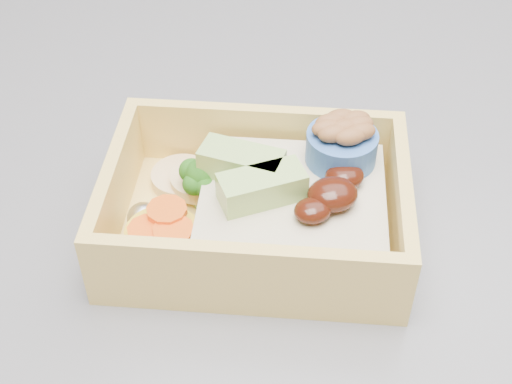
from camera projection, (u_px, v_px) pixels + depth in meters
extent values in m
cube|color=#E8C15F|center=(256.00, 228.00, 0.39)|extent=(0.19, 0.16, 0.01)
cube|color=#E8C15F|center=(264.00, 135.00, 0.42)|extent=(0.15, 0.06, 0.04)
cube|color=#E8C15F|center=(246.00, 276.00, 0.34)|extent=(0.15, 0.06, 0.04)
cube|color=#E8C15F|center=(400.00, 207.00, 0.37)|extent=(0.04, 0.10, 0.04)
cube|color=#E8C15F|center=(115.00, 190.00, 0.38)|extent=(0.04, 0.10, 0.04)
cube|color=tan|center=(292.00, 210.00, 0.38)|extent=(0.12, 0.12, 0.02)
ellipsoid|color=black|center=(333.00, 194.00, 0.36)|extent=(0.03, 0.03, 0.01)
ellipsoid|color=black|center=(344.00, 176.00, 0.37)|extent=(0.03, 0.02, 0.01)
ellipsoid|color=black|center=(313.00, 210.00, 0.36)|extent=(0.02, 0.02, 0.01)
cube|color=#9BC366|center=(262.00, 187.00, 0.36)|extent=(0.05, 0.02, 0.02)
cube|color=#9BC366|center=(241.00, 163.00, 0.38)|extent=(0.05, 0.04, 0.02)
cylinder|color=#709B53|center=(203.00, 196.00, 0.40)|extent=(0.01, 0.01, 0.01)
sphere|color=#246116|center=(201.00, 174.00, 0.39)|extent=(0.02, 0.02, 0.02)
sphere|color=#246116|center=(215.00, 173.00, 0.39)|extent=(0.01, 0.01, 0.01)
sphere|color=#246116|center=(191.00, 171.00, 0.39)|extent=(0.01, 0.01, 0.01)
sphere|color=#246116|center=(205.00, 186.00, 0.38)|extent=(0.01, 0.01, 0.01)
sphere|color=#246116|center=(194.00, 184.00, 0.38)|extent=(0.01, 0.01, 0.01)
sphere|color=#246116|center=(204.00, 168.00, 0.39)|extent=(0.01, 0.01, 0.01)
cylinder|color=gold|center=(163.00, 243.00, 0.37)|extent=(0.04, 0.04, 0.02)
cylinder|color=#E85613|center=(163.00, 225.00, 0.36)|extent=(0.02, 0.02, 0.00)
cylinder|color=#E85613|center=(148.00, 230.00, 0.36)|extent=(0.02, 0.02, 0.00)
cylinder|color=#E85613|center=(173.00, 231.00, 0.36)|extent=(0.02, 0.02, 0.00)
cylinder|color=#E85613|center=(167.00, 210.00, 0.36)|extent=(0.02, 0.02, 0.00)
cylinder|color=tan|center=(182.00, 178.00, 0.41)|extent=(0.04, 0.04, 0.01)
cylinder|color=tan|center=(201.00, 179.00, 0.41)|extent=(0.04, 0.04, 0.01)
ellipsoid|color=silver|center=(231.00, 166.00, 0.41)|extent=(0.02, 0.02, 0.02)
ellipsoid|color=silver|center=(143.00, 218.00, 0.38)|extent=(0.02, 0.02, 0.02)
cylinder|color=#335FAE|center=(341.00, 147.00, 0.39)|extent=(0.04, 0.04, 0.02)
ellipsoid|color=brown|center=(344.00, 128.00, 0.38)|extent=(0.02, 0.02, 0.01)
ellipsoid|color=brown|center=(358.00, 125.00, 0.38)|extent=(0.02, 0.02, 0.01)
ellipsoid|color=brown|center=(330.00, 122.00, 0.38)|extent=(0.02, 0.02, 0.01)
ellipsoid|color=brown|center=(350.00, 136.00, 0.37)|extent=(0.02, 0.02, 0.01)
ellipsoid|color=brown|center=(333.00, 133.00, 0.37)|extent=(0.02, 0.02, 0.01)
ellipsoid|color=brown|center=(360.00, 132.00, 0.37)|extent=(0.02, 0.02, 0.01)
ellipsoid|color=brown|center=(340.00, 118.00, 0.38)|extent=(0.02, 0.02, 0.01)
ellipsoid|color=brown|center=(355.00, 119.00, 0.38)|extent=(0.02, 0.02, 0.01)
ellipsoid|color=brown|center=(327.00, 128.00, 0.38)|extent=(0.02, 0.02, 0.01)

